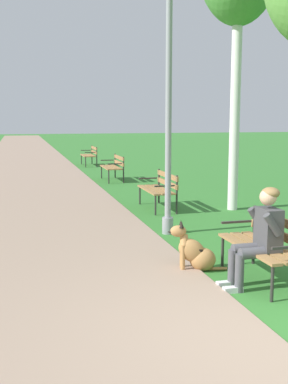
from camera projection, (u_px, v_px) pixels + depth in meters
The scene contains 8 objects.
paved_path at pixel (26, 155), 26.96m from camera, with size 3.84×60.00×0.04m, color gray.
park_bench_near at pixel (267, 242), 6.14m from camera, with size 0.55×1.50×0.85m.
park_bench_mid at pixel (160, 187), 11.02m from camera, with size 0.55×1.50×0.85m.
park_bench_far at pixel (114, 165), 15.97m from camera, with size 0.55×1.50×0.85m.
park_bench_furthest at pixel (90, 154), 21.01m from camera, with size 0.55×1.50×0.85m.
person_seated_on_near_bench at pixel (260, 234), 5.87m from camera, with size 0.74×0.49×1.25m.
dog_shepherd at pixel (195, 252), 6.57m from camera, with size 0.82×0.37×0.71m.
lamp_post_near at pixel (169, 107), 8.38m from camera, with size 0.24×0.24×4.37m.
Camera 1 is at (-2.42, -3.76, 2.08)m, focal length 44.94 mm.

